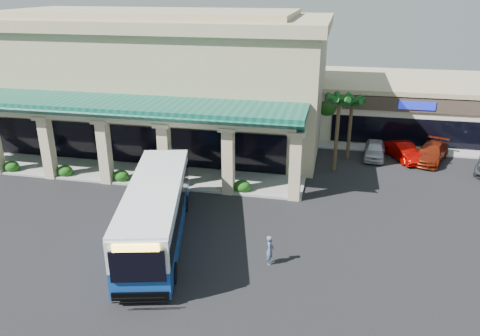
% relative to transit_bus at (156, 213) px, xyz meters
% --- Properties ---
extents(ground, '(110.00, 110.00, 0.00)m').
position_rel_transit_bus_xyz_m(ground, '(0.90, 1.85, -1.70)').
color(ground, black).
extents(main_building, '(30.80, 14.80, 11.35)m').
position_rel_transit_bus_xyz_m(main_building, '(-7.10, 17.85, 3.98)').
color(main_building, tan).
rests_on(main_building, ground).
extents(arcade, '(30.00, 6.20, 5.70)m').
position_rel_transit_bus_xyz_m(arcade, '(-7.10, 8.65, 1.15)').
color(arcade, '#0B473A').
rests_on(arcade, ground).
extents(strip_mall, '(22.50, 12.50, 4.90)m').
position_rel_transit_bus_xyz_m(strip_mall, '(18.90, 25.85, 0.75)').
color(strip_mall, beige).
rests_on(strip_mall, ground).
extents(palm_0, '(2.40, 2.40, 6.60)m').
position_rel_transit_bus_xyz_m(palm_0, '(9.40, 12.85, 1.60)').
color(palm_0, '#114014').
rests_on(palm_0, ground).
extents(palm_1, '(2.40, 2.40, 5.80)m').
position_rel_transit_bus_xyz_m(palm_1, '(10.40, 15.85, 1.20)').
color(palm_1, '#114014').
rests_on(palm_1, ground).
extents(broadleaf_tree, '(2.60, 2.60, 4.81)m').
position_rel_transit_bus_xyz_m(broadleaf_tree, '(8.40, 20.85, 0.71)').
color(broadleaf_tree, '#16460F').
rests_on(broadleaf_tree, ground).
extents(transit_bus, '(5.68, 12.49, 3.40)m').
position_rel_transit_bus_xyz_m(transit_bus, '(0.00, 0.00, 0.00)').
color(transit_bus, '#13439A').
rests_on(transit_bus, ground).
extents(pedestrian, '(0.39, 0.59, 1.60)m').
position_rel_transit_bus_xyz_m(pedestrian, '(6.49, -1.00, -0.90)').
color(pedestrian, slate).
rests_on(pedestrian, ground).
extents(car_silver, '(1.95, 4.20, 1.39)m').
position_rel_transit_bus_xyz_m(car_silver, '(12.56, 16.41, -1.00)').
color(car_silver, '#B7B5C0').
rests_on(car_silver, ground).
extents(car_white, '(3.01, 4.48, 1.40)m').
position_rel_transit_bus_xyz_m(car_white, '(14.87, 16.41, -1.00)').
color(car_white, '#900300').
rests_on(car_white, ground).
extents(car_red, '(3.74, 5.43, 1.46)m').
position_rel_transit_bus_xyz_m(car_red, '(16.97, 16.51, -0.97)').
color(car_red, maroon).
rests_on(car_red, ground).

